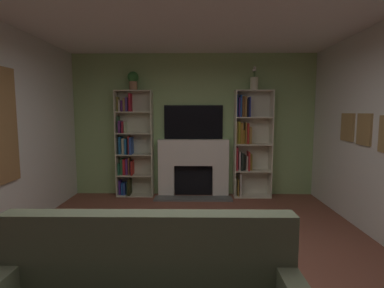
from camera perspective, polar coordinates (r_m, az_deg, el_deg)
ground_plane at (r=3.17m, az=-0.38°, el=-24.48°), size 7.14×7.14×0.00m
wall_back_accent at (r=5.74m, az=0.29°, el=3.67°), size 4.78×0.06×2.73m
fireplace at (r=5.68m, az=0.27°, el=-4.29°), size 1.45×0.53×1.10m
tv at (r=5.68m, az=0.29°, el=4.27°), size 1.12×0.06×0.65m
bookshelf_left at (r=5.78m, az=-11.75°, el=-0.34°), size 0.70×0.27×2.03m
bookshelf_right at (r=5.71m, az=10.76°, el=0.27°), size 0.70×0.31×2.03m
potted_plant at (r=5.71m, az=-11.36°, el=12.14°), size 0.21×0.21×0.35m
vase_with_flowers at (r=5.68m, az=11.96°, el=11.58°), size 0.15×0.15×0.44m
coffee_table at (r=2.71m, az=-6.52°, el=-21.86°), size 0.98×0.48×0.39m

